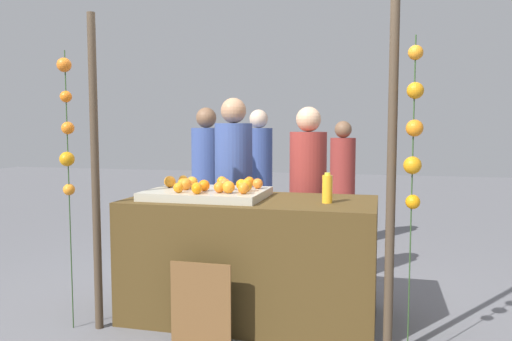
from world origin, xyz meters
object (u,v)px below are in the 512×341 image
vendor_right (308,205)px  orange_0 (186,184)px  vendor_left (234,198)px  orange_1 (192,182)px  stall_counter (251,258)px  chalkboard_sign (201,306)px  juice_bottle (327,189)px

vendor_right → orange_0: bearing=-134.4°
vendor_right → vendor_left: bearing=179.5°
orange_0 → vendor_right: vendor_right is taller
orange_0 → orange_1: (-0.00, 0.13, -0.00)m
stall_counter → orange_0: orange_0 is taller
stall_counter → vendor_left: (-0.36, 0.76, 0.34)m
stall_counter → vendor_right: 0.87m
orange_1 → chalkboard_sign: 1.04m
chalkboard_sign → orange_1: bearing=115.3°
juice_bottle → vendor_right: size_ratio=0.13×
vendor_left → vendor_right: 0.68m
chalkboard_sign → vendor_right: vendor_right is taller
stall_counter → vendor_right: vendor_right is taller
juice_bottle → chalkboard_sign: (-0.75, -0.54, -0.73)m
orange_1 → chalkboard_sign: (0.32, -0.67, -0.73)m
juice_bottle → orange_1: bearing=173.1°
juice_bottle → chalkboard_sign: bearing=-144.3°
orange_1 → vendor_right: vendor_right is taller
orange_1 → vendor_left: vendor_left is taller
juice_bottle → vendor_left: (-0.94, 0.83, -0.21)m
orange_0 → vendor_left: 0.87m
stall_counter → orange_1: 0.75m
vendor_left → orange_1: bearing=-100.5°
orange_1 → juice_bottle: 1.07m
stall_counter → vendor_right: bearing=67.3°
orange_0 → stall_counter: bearing=8.1°
juice_bottle → chalkboard_sign: juice_bottle is taller
juice_bottle → chalkboard_sign: size_ratio=0.37×
chalkboard_sign → vendor_left: size_ratio=0.34×
vendor_left → vendor_right: size_ratio=1.05×
stall_counter → juice_bottle: size_ratio=8.56×
stall_counter → chalkboard_sign: stall_counter is taller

